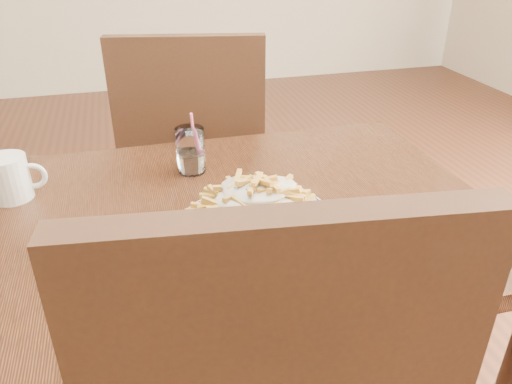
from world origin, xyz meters
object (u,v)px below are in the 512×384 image
object	(u,v)px
chair_far	(195,158)
fries_plate	(256,217)
table	(218,241)
water_glass	(191,153)
loaded_fries	(256,196)
coffee_mug	(10,178)

from	to	relation	value
chair_far	fries_plate	distance (m)	0.76
table	water_glass	size ratio (longest dim) A/B	7.82
table	loaded_fries	world-z (taller)	loaded_fries
chair_far	loaded_fries	distance (m)	0.77
table	loaded_fries	bearing A→B (deg)	-42.87
chair_far	fries_plate	world-z (taller)	chair_far
table	water_glass	xyz separation A→B (m)	(-0.02, 0.21, 0.13)
table	loaded_fries	size ratio (longest dim) A/B	4.21
fries_plate	table	bearing A→B (deg)	137.13
table	chair_far	size ratio (longest dim) A/B	1.19
loaded_fries	coffee_mug	world-z (taller)	coffee_mug
loaded_fries	chair_far	bearing A→B (deg)	91.73
table	chair_far	distance (m)	0.68
coffee_mug	water_glass	bearing A→B (deg)	4.48
table	coffee_mug	xyz separation A→B (m)	(-0.43, 0.17, 0.13)
loaded_fries	coffee_mug	bearing A→B (deg)	154.26
chair_far	water_glass	distance (m)	0.52
fries_plate	loaded_fries	world-z (taller)	loaded_fries
fries_plate	coffee_mug	size ratio (longest dim) A/B	2.53
fries_plate	water_glass	size ratio (longest dim) A/B	2.10
chair_far	water_glass	xyz separation A→B (m)	(-0.07, -0.46, 0.22)
table	chair_far	bearing A→B (deg)	85.81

